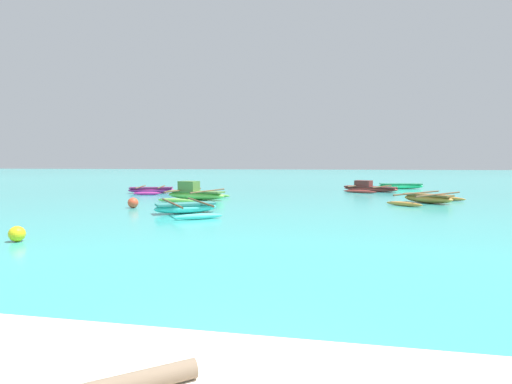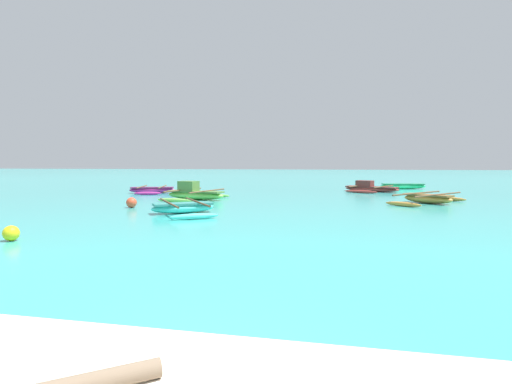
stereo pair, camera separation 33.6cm
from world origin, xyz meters
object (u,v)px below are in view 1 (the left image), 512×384
(moored_boat_1, at_px, (369,188))
(moored_boat_3, at_px, (151,190))
(driftwood_0, at_px, (137,382))
(moored_boat_5, at_px, (186,208))
(mooring_buoy_1, at_px, (17,234))
(moored_boat_2, at_px, (401,186))
(moored_boat_4, at_px, (428,198))
(moored_boat_0, at_px, (195,194))
(mooring_buoy_0, at_px, (133,203))

(moored_boat_1, height_order, moored_boat_3, moored_boat_1)
(moored_boat_3, distance_m, driftwood_0, 22.68)
(moored_boat_5, xyz_separation_m, driftwood_0, (3.99, -11.38, -0.01))
(moored_boat_3, distance_m, moored_boat_5, 10.77)
(mooring_buoy_1, bearing_deg, moored_boat_1, 63.28)
(moored_boat_2, bearing_deg, moored_boat_4, -99.18)
(moored_boat_0, xyz_separation_m, moored_boat_5, (1.61, -5.44, -0.11))
(moored_boat_1, height_order, mooring_buoy_0, moored_boat_1)
(moored_boat_0, height_order, moored_boat_4, moored_boat_0)
(moored_boat_2, bearing_deg, moored_boat_0, -143.45)
(mooring_buoy_0, relative_size, mooring_buoy_1, 1.17)
(moored_boat_4, height_order, mooring_buoy_1, moored_boat_4)
(moored_boat_5, bearing_deg, moored_boat_3, 88.16)
(mooring_buoy_1, relative_size, driftwood_0, 0.45)
(moored_boat_4, xyz_separation_m, mooring_buoy_0, (-12.63, -4.56, -0.01))
(mooring_buoy_0, bearing_deg, moored_boat_0, 73.72)
(moored_boat_0, relative_size, mooring_buoy_1, 10.45)
(moored_boat_2, xyz_separation_m, moored_boat_4, (-0.47, -10.79, 0.01))
(moored_boat_3, distance_m, moored_boat_4, 15.92)
(moored_boat_2, xyz_separation_m, driftwood_0, (-6.28, -28.00, -0.02))
(moored_boat_1, bearing_deg, mooring_buoy_0, -104.86)
(moored_boat_3, bearing_deg, moored_boat_1, 1.43)
(moored_boat_0, height_order, moored_boat_5, moored_boat_0)
(moored_boat_0, bearing_deg, moored_boat_2, 56.30)
(driftwood_0, bearing_deg, moored_boat_1, 81.38)
(mooring_buoy_0, bearing_deg, moored_boat_3, 110.71)
(moored_boat_1, relative_size, driftwood_0, 5.01)
(moored_boat_3, height_order, moored_boat_5, moored_boat_5)
(moored_boat_1, xyz_separation_m, mooring_buoy_1, (-9.72, -19.31, -0.06))
(moored_boat_2, relative_size, moored_boat_5, 0.81)
(moored_boat_3, height_order, mooring_buoy_1, moored_boat_3)
(moored_boat_2, relative_size, mooring_buoy_0, 7.47)
(moored_boat_5, bearing_deg, mooring_buoy_1, -142.76)
(moored_boat_5, bearing_deg, driftwood_0, -105.03)
(moored_boat_0, xyz_separation_m, moored_boat_3, (-4.17, 3.65, -0.11))
(moored_boat_2, xyz_separation_m, mooring_buoy_0, (-13.10, -15.35, -0.00))
(moored_boat_0, relative_size, moored_boat_5, 0.97)
(moored_boat_4, xyz_separation_m, driftwood_0, (-5.81, -17.21, -0.03))
(moored_boat_0, height_order, driftwood_0, moored_boat_0)
(moored_boat_1, bearing_deg, driftwood_0, -72.36)
(moored_boat_3, distance_m, mooring_buoy_0, 8.36)
(moored_boat_5, bearing_deg, moored_boat_4, -3.58)
(moored_boat_0, distance_m, mooring_buoy_0, 4.34)
(moored_boat_1, distance_m, moored_boat_3, 14.19)
(driftwood_0, bearing_deg, moored_boat_2, 77.36)
(moored_boat_1, xyz_separation_m, moored_boat_5, (-7.74, -13.38, -0.03))
(moored_boat_1, distance_m, mooring_buoy_1, 21.62)
(moored_boat_2, bearing_deg, mooring_buoy_0, -137.19)
(moored_boat_1, bearing_deg, moored_boat_5, -93.80)
(mooring_buoy_0, bearing_deg, moored_boat_1, 48.88)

